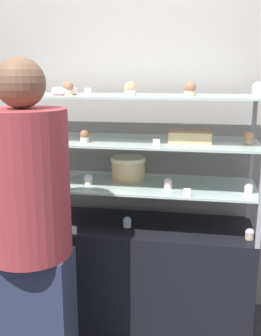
{
  "coord_description": "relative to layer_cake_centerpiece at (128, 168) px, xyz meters",
  "views": [
    {
      "loc": [
        0.37,
        -2.13,
        1.51
      ],
      "look_at": [
        0.0,
        0.0,
        1.0
      ],
      "focal_mm": 42.0,
      "sensor_mm": 36.0,
      "label": 1
    }
  ],
  "objects": [
    {
      "name": "cupcake_12",
      "position": [
        0.03,
        -0.13,
        0.46
      ],
      "size": [
        0.06,
        0.06,
        0.07
      ],
      "color": "beige",
      "rests_on": "display_riser_upper"
    },
    {
      "name": "cupcake_5",
      "position": [
        0.24,
        -0.15,
        -0.04
      ],
      "size": [
        0.05,
        0.05,
        0.06
      ],
      "color": "beige",
      "rests_on": "display_riser_lower"
    },
    {
      "name": "cupcake_11",
      "position": [
        -0.31,
        -0.13,
        0.46
      ],
      "size": [
        0.06,
        0.06,
        0.07
      ],
      "color": "#CCB28C",
      "rests_on": "display_riser_upper"
    },
    {
      "name": "cupcake_6",
      "position": [
        0.66,
        -0.17,
        -0.04
      ],
      "size": [
        0.05,
        0.05,
        0.06
      ],
      "color": "beige",
      "rests_on": "display_riser_lower"
    },
    {
      "name": "ground_plane",
      "position": [
        0.02,
        -0.06,
        -0.98
      ],
      "size": [
        20.0,
        20.0,
        0.0
      ],
      "primitive_type": "plane",
      "color": "#2D2D33"
    },
    {
      "name": "layer_cake_centerpiece",
      "position": [
        0.0,
        0.0,
        0.0
      ],
      "size": [
        0.2,
        0.2,
        0.13
      ],
      "color": "#DBBC84",
      "rests_on": "display_riser_lower"
    },
    {
      "name": "price_tag_0",
      "position": [
        -0.25,
        -0.27,
        -0.29
      ],
      "size": [
        0.04,
        0.0,
        0.04
      ],
      "color": "white",
      "rests_on": "display_base"
    },
    {
      "name": "back_wall",
      "position": [
        0.02,
        0.31,
        0.32
      ],
      "size": [
        8.0,
        0.05,
        2.6
      ],
      "color": "gray",
      "rests_on": "ground_plane"
    },
    {
      "name": "cupcake_4",
      "position": [
        -0.2,
        -0.13,
        -0.04
      ],
      "size": [
        0.05,
        0.05,
        0.06
      ],
      "color": "beige",
      "rests_on": "display_riser_lower"
    },
    {
      "name": "cupcake_8",
      "position": [
        -0.2,
        -0.19,
        0.21
      ],
      "size": [
        0.05,
        0.05,
        0.07
      ],
      "color": "beige",
      "rests_on": "display_riser_middle"
    },
    {
      "name": "display_riser_upper",
      "position": [
        0.02,
        -0.06,
        0.41
      ],
      "size": [
        1.4,
        0.46,
        0.25
      ],
      "color": "#99999E",
      "rests_on": "display_riser_middle"
    },
    {
      "name": "cupcake_2",
      "position": [
        0.68,
        -0.18,
        -0.29
      ],
      "size": [
        0.05,
        0.05,
        0.06
      ],
      "color": "#CCB28C",
      "rests_on": "display_base"
    },
    {
      "name": "display_riser_middle",
      "position": [
        0.02,
        -0.06,
        0.17
      ],
      "size": [
        1.4,
        0.46,
        0.25
      ],
      "color": "#99999E",
      "rests_on": "display_riser_lower"
    },
    {
      "name": "customer_figure",
      "position": [
        -0.32,
        -0.67,
        -0.13
      ],
      "size": [
        0.37,
        0.37,
        1.58
      ],
      "color": "#282D47",
      "rests_on": "ground_plane"
    },
    {
      "name": "display_base",
      "position": [
        0.02,
        -0.06,
        -0.65
      ],
      "size": [
        1.4,
        0.46,
        0.66
      ],
      "color": "black",
      "rests_on": "ground_plane"
    },
    {
      "name": "cupcake_1",
      "position": [
        0.01,
        -0.12,
        -0.29
      ],
      "size": [
        0.05,
        0.05,
        0.06
      ],
      "color": "beige",
      "rests_on": "display_base"
    },
    {
      "name": "display_riser_lower",
      "position": [
        0.02,
        -0.06,
        -0.08
      ],
      "size": [
        1.4,
        0.46,
        0.25
      ],
      "color": "#99999E",
      "rests_on": "display_base"
    },
    {
      "name": "cupcake_3",
      "position": [
        -0.61,
        -0.1,
        -0.04
      ],
      "size": [
        0.05,
        0.05,
        0.06
      ],
      "color": "beige",
      "rests_on": "display_riser_lower"
    },
    {
      "name": "cupcake_9",
      "position": [
        0.65,
        -0.1,
        0.21
      ],
      "size": [
        0.05,
        0.05,
        0.07
      ],
      "color": "#CCB28C",
      "rests_on": "display_riser_middle"
    },
    {
      "name": "sheet_cake_frosted",
      "position": [
        0.35,
        -0.09,
        0.21
      ],
      "size": [
        0.23,
        0.13,
        0.07
      ],
      "color": "#DBBC84",
      "rests_on": "display_riser_middle"
    },
    {
      "name": "donut_glazed",
      "position": [
        -0.34,
        -0.1,
        0.45
      ],
      "size": [
        0.14,
        0.14,
        0.04
      ],
      "color": "#EFB2BC",
      "rests_on": "display_riser_upper"
    },
    {
      "name": "cupcake_14",
      "position": [
        0.68,
        -0.15,
        0.46
      ],
      "size": [
        0.06,
        0.06,
        0.07
      ],
      "color": "white",
      "rests_on": "display_riser_upper"
    },
    {
      "name": "cupcake_13",
      "position": [
        0.35,
        -0.14,
        0.46
      ],
      "size": [
        0.06,
        0.06,
        0.07
      ],
      "color": "#CCB28C",
      "rests_on": "display_riser_upper"
    },
    {
      "name": "cupcake_10",
      "position": [
        -0.62,
        -0.15,
        0.46
      ],
      "size": [
        0.06,
        0.06,
        0.07
      ],
      "color": "#CCB28C",
      "rests_on": "display_riser_upper"
    },
    {
      "name": "price_tag_3",
      "position": [
        -0.16,
        -0.27,
        0.45
      ],
      "size": [
        0.04,
        0.0,
        0.04
      ],
      "color": "white",
      "rests_on": "display_riser_upper"
    },
    {
      "name": "price_tag_2",
      "position": [
        0.19,
        -0.27,
        0.2
      ],
      "size": [
        0.04,
        0.0,
        0.04
      ],
      "color": "white",
      "rests_on": "display_riser_middle"
    },
    {
      "name": "cupcake_0",
      "position": [
        -0.62,
        -0.19,
        -0.29
      ],
      "size": [
        0.05,
        0.05,
        0.06
      ],
      "color": "white",
      "rests_on": "display_base"
    },
    {
      "name": "cupcake_7",
      "position": [
        -0.63,
        -0.12,
        0.21
      ],
      "size": [
        0.05,
        0.05,
        0.07
      ],
      "color": "#CCB28C",
      "rests_on": "display_riser_middle"
    },
    {
      "name": "price_tag_1",
      "position": [
        0.35,
        -0.27,
        -0.05
      ],
      "size": [
        0.04,
        0.0,
        0.04
      ],
      "color": "white",
      "rests_on": "display_riser_lower"
    }
  ]
}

